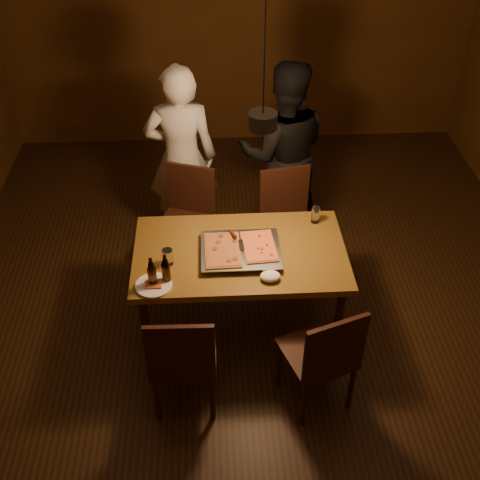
{
  "coord_description": "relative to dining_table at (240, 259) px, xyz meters",
  "views": [
    {
      "loc": [
        -0.32,
        -3.29,
        3.44
      ],
      "look_at": [
        -0.14,
        -0.02,
        0.85
      ],
      "focal_mm": 45.0,
      "sensor_mm": 36.0,
      "label": 1
    }
  ],
  "objects": [
    {
      "name": "room_shell",
      "position": [
        0.14,
        0.02,
        0.72
      ],
      "size": [
        6.0,
        6.0,
        6.0
      ],
      "color": "#38220F",
      "rests_on": "ground"
    },
    {
      "name": "dining_table",
      "position": [
        0.0,
        0.0,
        0.0
      ],
      "size": [
        1.5,
        0.9,
        0.75
      ],
      "color": "brown",
      "rests_on": "floor"
    },
    {
      "name": "chair_far_left",
      "position": [
        -0.39,
        0.84,
        -0.14
      ],
      "size": [
        0.53,
        0.53,
        0.49
      ],
      "rotation": [
        0.0,
        0.0,
        2.81
      ],
      "color": "#38190F",
      "rests_on": "floor"
    },
    {
      "name": "chair_far_right",
      "position": [
        0.43,
        0.75,
        -0.14
      ],
      "size": [
        0.49,
        0.49,
        0.49
      ],
      "rotation": [
        0.0,
        0.0,
        3.32
      ],
      "color": "#38190F",
      "rests_on": "floor"
    },
    {
      "name": "chair_near_left",
      "position": [
        -0.4,
        -0.74,
        -0.14
      ],
      "size": [
        0.43,
        0.43,
        0.49
      ],
      "rotation": [
        0.0,
        0.0,
        -0.02
      ],
      "color": "#38190F",
      "rests_on": "floor"
    },
    {
      "name": "chair_near_right",
      "position": [
        0.49,
        -0.77,
        -0.14
      ],
      "size": [
        0.54,
        0.54,
        0.49
      ],
      "rotation": [
        0.0,
        0.0,
        0.34
      ],
      "color": "#38190F",
      "rests_on": "floor"
    },
    {
      "name": "pizza_tray",
      "position": [
        0.0,
        -0.04,
        0.1
      ],
      "size": [
        0.58,
        0.49,
        0.05
      ],
      "primitive_type": "cube",
      "rotation": [
        0.0,
        0.0,
        0.07
      ],
      "color": "silver",
      "rests_on": "dining_table"
    },
    {
      "name": "pizza_meat",
      "position": [
        -0.12,
        -0.05,
        0.13
      ],
      "size": [
        0.25,
        0.39,
        0.02
      ],
      "primitive_type": "cube",
      "rotation": [
        0.0,
        0.0,
        0.02
      ],
      "color": "maroon",
      "rests_on": "pizza_tray"
    },
    {
      "name": "pizza_cheese",
      "position": [
        0.13,
        -0.02,
        0.13
      ],
      "size": [
        0.25,
        0.37,
        0.02
      ],
      "primitive_type": "cube",
      "rotation": [
        0.0,
        0.0,
        0.08
      ],
      "color": "gold",
      "rests_on": "pizza_tray"
    },
    {
      "name": "spatula",
      "position": [
        -0.01,
        -0.01,
        0.14
      ],
      "size": [
        0.16,
        0.26,
        0.04
      ],
      "primitive_type": null,
      "rotation": [
        0.0,
        0.0,
        0.32
      ],
      "color": "silver",
      "rests_on": "pizza_tray"
    },
    {
      "name": "beer_bottle_a",
      "position": [
        -0.59,
        -0.32,
        0.19
      ],
      "size": [
        0.06,
        0.06,
        0.23
      ],
      "color": "black",
      "rests_on": "dining_table"
    },
    {
      "name": "beer_bottle_b",
      "position": [
        -0.5,
        -0.29,
        0.19
      ],
      "size": [
        0.06,
        0.06,
        0.22
      ],
      "color": "black",
      "rests_on": "dining_table"
    },
    {
      "name": "water_glass_left",
      "position": [
        -0.5,
        -0.11,
        0.13
      ],
      "size": [
        0.07,
        0.07,
        0.12
      ],
      "primitive_type": "cylinder",
      "color": "silver",
      "rests_on": "dining_table"
    },
    {
      "name": "water_glass_right",
      "position": [
        0.58,
        0.32,
        0.14
      ],
      "size": [
        0.06,
        0.06,
        0.13
      ],
      "primitive_type": "cylinder",
      "color": "silver",
      "rests_on": "dining_table"
    },
    {
      "name": "plate_slice",
      "position": [
        -0.59,
        -0.33,
        0.08
      ],
      "size": [
        0.24,
        0.24,
        0.03
      ],
      "color": "white",
      "rests_on": "dining_table"
    },
    {
      "name": "napkin",
      "position": [
        0.18,
        -0.31,
        0.1
      ],
      "size": [
        0.14,
        0.11,
        0.06
      ],
      "primitive_type": "ellipsoid",
      "color": "white",
      "rests_on": "dining_table"
    },
    {
      "name": "diner_white",
      "position": [
        -0.43,
        1.18,
        0.15
      ],
      "size": [
        0.61,
        0.4,
        1.66
      ],
      "primitive_type": "imported",
      "rotation": [
        0.0,
        0.0,
        3.16
      ],
      "color": "silver",
      "rests_on": "floor"
    },
    {
      "name": "diner_dark",
      "position": [
        0.44,
        1.22,
        0.15
      ],
      "size": [
        0.82,
        0.65,
        1.64
      ],
      "primitive_type": "imported",
      "rotation": [
        0.0,
        0.0,
        3.1
      ],
      "color": "black",
      "rests_on": "floor"
    },
    {
      "name": "pendant_lamp",
      "position": [
        0.14,
        0.02,
        1.08
      ],
      "size": [
        0.18,
        0.18,
        1.1
      ],
      "color": "black",
      "rests_on": "ceiling"
    }
  ]
}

